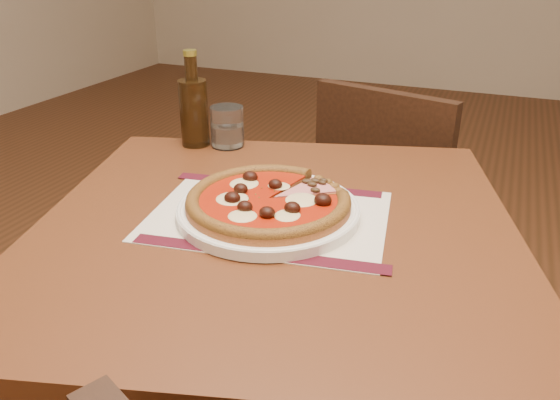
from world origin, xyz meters
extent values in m
cube|color=#5A2F19|center=(0.00, 0.00, -0.01)|extent=(5.00, 6.00, 0.02)
cube|color=#5E2E16|center=(0.63, -1.17, 0.73)|extent=(0.99, 0.99, 0.04)
cylinder|color=#5E2E16|center=(0.20, -0.93, 0.35)|extent=(0.05, 0.05, 0.71)
cylinder|color=#5E2E16|center=(0.87, -0.74, 0.35)|extent=(0.05, 0.05, 0.71)
cube|color=black|center=(0.72, -0.39, 0.40)|extent=(0.49, 0.49, 0.04)
cylinder|color=black|center=(0.93, -0.27, 0.19)|extent=(0.03, 0.03, 0.38)
cylinder|color=black|center=(0.60, -0.18, 0.19)|extent=(0.03, 0.03, 0.38)
cylinder|color=black|center=(0.84, -0.59, 0.19)|extent=(0.03, 0.03, 0.38)
cylinder|color=black|center=(0.51, -0.50, 0.19)|extent=(0.03, 0.03, 0.38)
cube|color=black|center=(0.67, -0.56, 0.63)|extent=(0.39, 0.14, 0.41)
cube|color=beige|center=(0.61, -1.16, 0.75)|extent=(0.44, 0.35, 0.00)
cylinder|color=white|center=(0.61, -1.16, 0.76)|extent=(0.31, 0.31, 0.02)
cylinder|color=#AA5A29|center=(0.61, -1.16, 0.78)|extent=(0.28, 0.28, 0.01)
torus|color=#9C6022|center=(0.61, -1.16, 0.78)|extent=(0.28, 0.28, 0.02)
cylinder|color=#AA1608|center=(0.61, -1.16, 0.78)|extent=(0.24, 0.24, 0.00)
ellipsoid|color=beige|center=(0.61, -1.11, 0.79)|extent=(0.05, 0.04, 0.01)
ellipsoid|color=beige|center=(0.54, -1.12, 0.79)|extent=(0.05, 0.04, 0.01)
ellipsoid|color=beige|center=(0.57, -1.18, 0.79)|extent=(0.05, 0.04, 0.01)
ellipsoid|color=beige|center=(0.60, -1.24, 0.79)|extent=(0.05, 0.04, 0.01)
ellipsoid|color=beige|center=(0.65, -1.19, 0.79)|extent=(0.05, 0.04, 0.01)
ellipsoid|color=beige|center=(0.69, -1.14, 0.79)|extent=(0.05, 0.04, 0.01)
ellipsoid|color=black|center=(0.60, -1.10, 0.80)|extent=(0.03, 0.02, 0.02)
ellipsoid|color=black|center=(0.55, -1.10, 0.80)|extent=(0.03, 0.02, 0.02)
ellipsoid|color=black|center=(0.55, -1.16, 0.80)|extent=(0.03, 0.02, 0.02)
ellipsoid|color=black|center=(0.54, -1.21, 0.80)|extent=(0.03, 0.02, 0.02)
ellipsoid|color=black|center=(0.60, -1.22, 0.80)|extent=(0.03, 0.02, 0.02)
ellipsoid|color=black|center=(0.65, -1.24, 0.80)|extent=(0.03, 0.02, 0.02)
ellipsoid|color=black|center=(0.67, -1.19, 0.80)|extent=(0.03, 0.02, 0.02)
ellipsoid|color=black|center=(0.70, -1.15, 0.80)|extent=(0.03, 0.02, 0.02)
ellipsoid|color=#331F12|center=(0.66, -1.12, 0.79)|extent=(0.02, 0.01, 0.01)
ellipsoid|color=#331F12|center=(0.68, -1.09, 0.79)|extent=(0.02, 0.01, 0.01)
ellipsoid|color=#331F12|center=(0.65, -1.11, 0.79)|extent=(0.02, 0.01, 0.01)
ellipsoid|color=#331F12|center=(0.67, -1.08, 0.79)|extent=(0.02, 0.01, 0.01)
ellipsoid|color=#331F12|center=(0.65, -1.11, 0.79)|extent=(0.02, 0.01, 0.01)
ellipsoid|color=#331F12|center=(0.66, -1.07, 0.79)|extent=(0.02, 0.01, 0.01)
ellipsoid|color=#331F12|center=(0.64, -1.11, 0.79)|extent=(0.02, 0.01, 0.01)
cylinder|color=white|center=(0.38, -0.87, 0.80)|extent=(0.08, 0.08, 0.09)
cylinder|color=#33200C|center=(0.31, -0.89, 0.83)|extent=(0.06, 0.06, 0.15)
cylinder|color=#33200C|center=(0.31, -0.89, 0.92)|extent=(0.03, 0.03, 0.06)
cylinder|color=#9E9734|center=(0.31, -0.89, 0.96)|extent=(0.03, 0.03, 0.01)
camera|label=1|loc=(0.95, -1.93, 1.18)|focal=35.00mm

